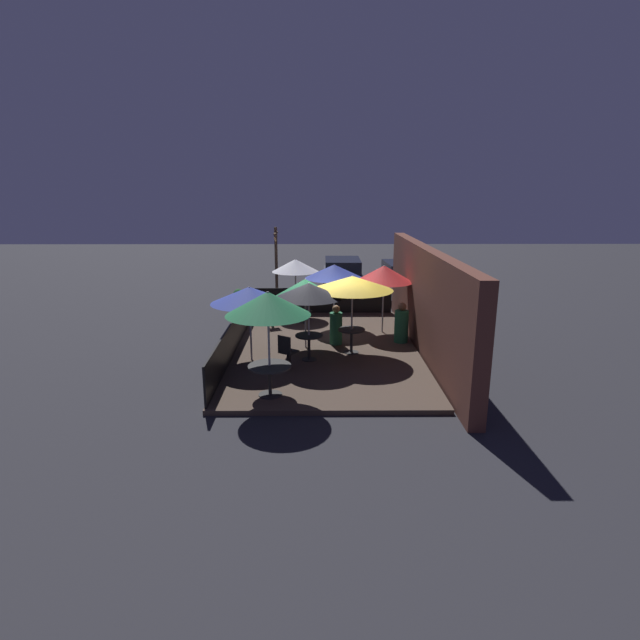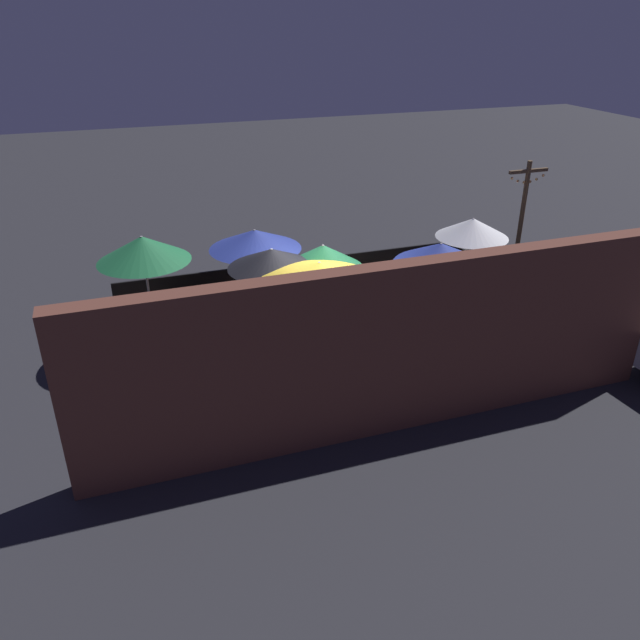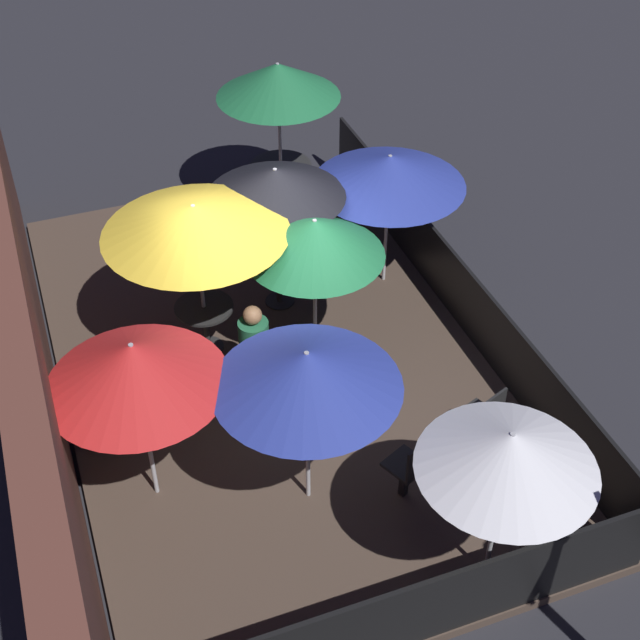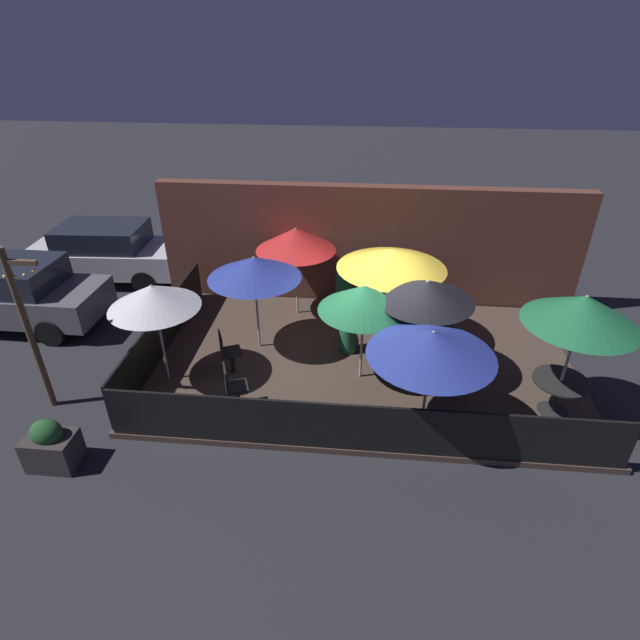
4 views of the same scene
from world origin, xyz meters
TOP-DOWN VIEW (x-y plane):
  - ground_plane at (0.00, 0.00)m, footprint 60.00×60.00m
  - patio_deck at (0.00, 0.00)m, footprint 8.76×5.36m
  - building_wall at (0.00, 2.91)m, footprint 10.36×0.36m
  - fence_front at (0.00, -2.64)m, footprint 8.56×0.05m
  - fence_side_left at (-4.34, 0.00)m, footprint 0.05×5.16m
  - patio_umbrella_0 at (3.54, -1.32)m, footprint 1.88×1.88m
  - patio_umbrella_1 at (1.10, -0.47)m, footprint 1.83×1.83m
  - patio_umbrella_2 at (0.50, 0.74)m, footprint 2.28×2.28m
  - patio_umbrella_3 at (-1.66, 1.91)m, footprint 1.87×1.87m
  - patio_umbrella_4 at (-2.30, 0.33)m, footprint 1.94×1.94m
  - patio_umbrella_5 at (1.07, -2.05)m, footprint 2.09×2.09m
  - patio_umbrella_6 at (-3.90, -1.03)m, footprint 1.70×1.70m
  - patio_umbrella_7 at (-0.04, -0.58)m, footprint 1.73×1.73m
  - dining_table_0 at (3.54, -1.32)m, footprint 0.98×0.98m
  - dining_table_1 at (1.10, -0.47)m, footprint 0.75×0.75m
  - dining_table_2 at (0.50, 0.74)m, footprint 0.76×0.76m
  - patio_chair_0 at (1.90, -1.02)m, footprint 0.56×0.56m
  - patio_chair_1 at (-2.34, -1.79)m, footprint 0.52×0.52m
  - patio_chair_2 at (-2.71, -0.70)m, footprint 0.53×0.53m
  - patron_0 at (-0.34, 0.33)m, footprint 0.46×0.46m
  - patron_1 at (-0.54, 2.34)m, footprint 0.60×0.60m

SIDE VIEW (x-z plane):
  - ground_plane at x=0.00m, z-range 0.00..0.00m
  - patio_deck at x=0.00m, z-range 0.00..0.12m
  - fence_front at x=0.00m, z-range 0.12..1.07m
  - fence_side_left at x=-4.34m, z-range 0.12..1.07m
  - patio_chair_1 at x=-2.34m, z-range 0.17..1.10m
  - patio_chair_0 at x=1.90m, z-range 0.17..1.11m
  - patio_chair_2 at x=-2.71m, z-range 0.17..1.12m
  - patron_0 at x=-0.34m, z-range 0.05..1.26m
  - patron_1 at x=-0.54m, z-range 0.04..1.28m
  - dining_table_2 at x=0.50m, z-range 0.32..1.02m
  - dining_table_1 at x=1.10m, z-range 0.32..1.03m
  - dining_table_0 at x=3.54m, z-range 0.34..1.05m
  - building_wall at x=0.00m, z-range 0.00..3.06m
  - patio_umbrella_7 at x=-0.04m, z-range 0.89..2.95m
  - patio_umbrella_5 at x=1.07m, z-range 0.92..2.96m
  - patio_umbrella_6 at x=-3.90m, z-range 0.94..3.04m
  - patio_umbrella_4 at x=-2.30m, z-range 0.96..3.10m
  - patio_umbrella_3 at x=-1.66m, z-range 0.95..3.15m
  - patio_umbrella_1 at x=1.10m, z-range 0.99..3.13m
  - patio_umbrella_2 at x=0.50m, z-range 1.04..3.27m
  - patio_umbrella_0 at x=3.54m, z-range 1.06..3.47m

